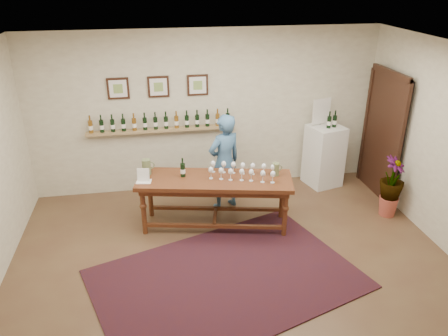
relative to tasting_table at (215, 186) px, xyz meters
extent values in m
plane|color=#523324|center=(0.09, -1.07, -0.69)|extent=(6.00, 6.00, 0.00)
plane|color=beige|center=(0.09, 1.43, 0.71)|extent=(6.00, 0.00, 6.00)
plane|color=beige|center=(0.09, -3.57, 0.71)|extent=(6.00, 0.00, 6.00)
plane|color=silver|center=(0.09, -1.07, 2.11)|extent=(6.00, 6.00, 0.00)
cube|color=tan|center=(-0.71, 1.34, 0.46)|extent=(2.50, 0.16, 0.04)
cube|color=black|center=(3.03, 0.63, 0.36)|extent=(0.10, 1.00, 2.10)
cube|color=black|center=(2.98, 0.63, 0.36)|extent=(0.04, 1.12, 2.22)
cube|color=black|center=(-1.36, 1.40, 1.19)|extent=(0.35, 0.03, 0.35)
cube|color=white|center=(-1.36, 1.38, 1.19)|extent=(0.28, 0.01, 0.28)
cube|color=#7D9C4E|center=(-1.36, 1.38, 1.19)|extent=(0.15, 0.00, 0.15)
cube|color=black|center=(-0.71, 1.40, 1.19)|extent=(0.35, 0.03, 0.35)
cube|color=white|center=(-0.71, 1.38, 1.19)|extent=(0.28, 0.01, 0.28)
cube|color=#7D9C4E|center=(-0.71, 1.38, 1.19)|extent=(0.15, 0.00, 0.15)
cube|color=black|center=(-0.06, 1.40, 1.19)|extent=(0.35, 0.03, 0.35)
cube|color=white|center=(-0.06, 1.38, 1.19)|extent=(0.28, 0.01, 0.28)
cube|color=#7D9C4E|center=(-0.06, 1.38, 1.19)|extent=(0.15, 0.00, 0.15)
cube|color=#4F190E|center=(-0.06, -1.32, -0.68)|extent=(3.79, 3.12, 0.02)
cube|color=#401F10|center=(0.00, 0.00, 0.09)|extent=(2.40, 1.19, 0.06)
cube|color=#401F10|center=(0.00, 0.00, 0.02)|extent=(2.25, 1.04, 0.10)
cylinder|color=#401F10|center=(-1.08, -0.04, -0.32)|extent=(0.09, 0.09, 0.75)
cylinder|color=#401F10|center=(0.97, -0.47, -0.32)|extent=(0.09, 0.09, 0.75)
cylinder|color=#401F10|center=(-0.97, 0.47, -0.32)|extent=(0.09, 0.09, 0.75)
cylinder|color=#401F10|center=(1.08, 0.04, -0.32)|extent=(0.09, 0.09, 0.75)
cube|color=#401F10|center=(-0.05, -0.26, -0.55)|extent=(2.05, 0.49, 0.05)
cube|color=#401F10|center=(0.05, 0.26, -0.55)|extent=(2.05, 0.49, 0.05)
cube|color=#401F10|center=(0.00, 0.00, -0.55)|extent=(0.16, 0.52, 0.05)
cube|color=white|center=(-1.04, 0.09, 0.22)|extent=(0.24, 0.19, 0.20)
cube|color=white|center=(2.18, 1.10, -0.14)|extent=(0.68, 0.68, 1.11)
cube|color=white|center=(2.10, 1.22, 0.67)|extent=(0.36, 0.11, 0.50)
cone|color=#A64737|center=(2.80, -0.17, -0.53)|extent=(0.30, 0.30, 0.32)
imported|color=#193214|center=(2.80, -0.17, -0.10)|extent=(0.65, 0.65, 0.55)
imported|color=#396087|center=(0.25, 0.56, 0.12)|extent=(0.70, 0.59, 1.62)
camera|label=1|loc=(-0.88, -5.76, 2.97)|focal=35.00mm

